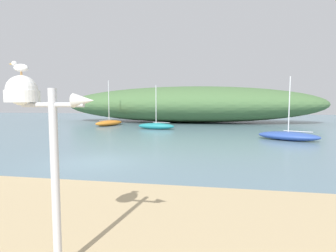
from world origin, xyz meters
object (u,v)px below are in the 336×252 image
(seagull_on_radar, at_px, (20,67))
(sailboat_by_sandbar, at_px, (288,136))
(sailboat_far_left, at_px, (156,126))
(mast_structure, at_px, (35,113))
(sailboat_far_right, at_px, (109,123))

(seagull_on_radar, height_order, sailboat_by_sandbar, sailboat_by_sandbar)
(seagull_on_radar, height_order, sailboat_far_left, sailboat_far_left)
(sailboat_by_sandbar, bearing_deg, seagull_on_radar, -114.73)
(mast_structure, bearing_deg, sailboat_by_sandbar, 65.80)
(seagull_on_radar, distance_m, sailboat_far_right, 29.68)
(sailboat_far_right, bearing_deg, mast_structure, -69.41)
(sailboat_far_left, bearing_deg, sailboat_by_sandbar, -29.98)
(mast_structure, distance_m, sailboat_by_sandbar, 19.36)
(mast_structure, height_order, seagull_on_radar, seagull_on_radar)
(mast_structure, distance_m, sailboat_far_left, 24.58)
(seagull_on_radar, xyz_separation_m, sailboat_far_left, (-3.47, 24.21, -2.88))
(sailboat_far_right, bearing_deg, seagull_on_radar, -69.78)
(mast_structure, xyz_separation_m, sailboat_far_left, (-3.67, 24.21, -2.22))
(seagull_on_radar, xyz_separation_m, sailboat_far_right, (-10.21, 27.72, -2.89))
(seagull_on_radar, bearing_deg, mast_structure, 1.22)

